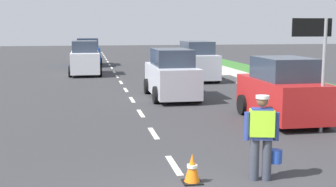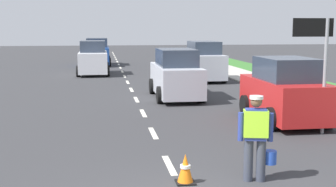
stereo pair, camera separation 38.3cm
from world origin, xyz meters
name	(u,v)px [view 1 (the left image)]	position (x,y,z in m)	size (l,w,h in m)	color
ground_plane	(117,76)	(0.00, 21.00, 0.00)	(96.00, 96.00, 0.00)	#333335
sidewalk_right	(315,101)	(7.20, 10.00, 0.00)	(2.40, 72.00, 0.14)	#B2ADA3
lane_center_line	(113,70)	(0.00, 25.20, 0.00)	(0.14, 46.40, 0.01)	silver
road_worker	(263,133)	(1.51, 1.49, 0.93)	(0.77, 0.38, 1.67)	#383D4C
lane_direction_sign	(317,47)	(4.46, 5.02, 2.41)	(1.16, 0.11, 3.20)	gray
traffic_cone_near	(192,169)	(0.13, 1.56, 0.28)	(0.36, 0.36, 0.57)	black
car_oncoming_third	(88,53)	(-1.69, 29.17, 0.99)	(2.06, 4.39, 2.13)	#1E4799
car_parked_curbside	(282,92)	(4.28, 6.72, 0.94)	(1.96, 3.82, 2.02)	red
car_outgoing_ahead	(171,75)	(1.69, 11.97, 0.96)	(1.93, 4.35, 2.07)	silver
car_parked_far	(196,62)	(4.30, 18.14, 1.02)	(1.94, 4.34, 2.19)	silver
car_oncoming_second	(85,59)	(-1.90, 22.18, 0.99)	(1.98, 4.10, 2.12)	silver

